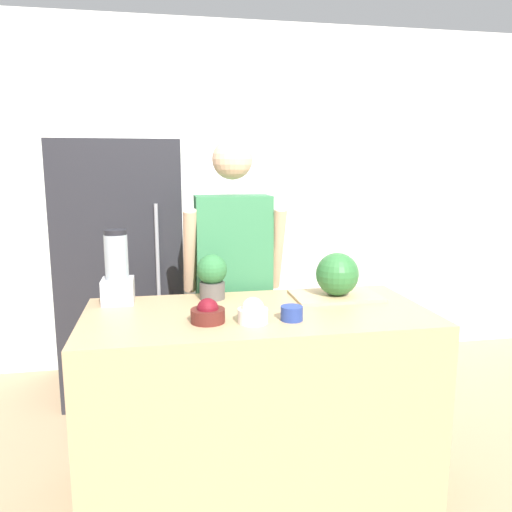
% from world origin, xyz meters
% --- Properties ---
extents(wall_back, '(8.00, 0.06, 2.60)m').
position_xyz_m(wall_back, '(0.00, 2.07, 1.30)').
color(wall_back, white).
rests_on(wall_back, ground_plane).
extents(counter_island, '(1.57, 0.74, 0.89)m').
position_xyz_m(counter_island, '(0.00, 0.37, 0.44)').
color(counter_island, tan).
rests_on(counter_island, ground_plane).
extents(refrigerator, '(0.78, 0.76, 1.70)m').
position_xyz_m(refrigerator, '(-0.69, 1.66, 0.85)').
color(refrigerator, '#232328').
rests_on(refrigerator, ground_plane).
extents(person, '(0.55, 0.27, 1.69)m').
position_xyz_m(person, '(-0.03, 0.92, 0.87)').
color(person, gray).
rests_on(person, ground_plane).
extents(cutting_board, '(0.43, 0.28, 0.01)m').
position_xyz_m(cutting_board, '(0.44, 0.54, 0.89)').
color(cutting_board, tan).
rests_on(cutting_board, counter_island).
extents(watermelon, '(0.22, 0.22, 0.22)m').
position_xyz_m(watermelon, '(0.44, 0.53, 1.01)').
color(watermelon, '#2D6B33').
rests_on(watermelon, cutting_board).
extents(bowl_cherries, '(0.15, 0.15, 0.10)m').
position_xyz_m(bowl_cherries, '(-0.24, 0.25, 0.93)').
color(bowl_cherries, '#511E19').
rests_on(bowl_cherries, counter_island).
extents(bowl_cream, '(0.13, 0.13, 0.11)m').
position_xyz_m(bowl_cream, '(-0.05, 0.21, 0.93)').
color(bowl_cream, white).
rests_on(bowl_cream, counter_island).
extents(bowl_small_blue, '(0.10, 0.10, 0.06)m').
position_xyz_m(bowl_small_blue, '(0.12, 0.21, 0.92)').
color(bowl_small_blue, navy).
rests_on(bowl_small_blue, counter_island).
extents(blender, '(0.15, 0.15, 0.36)m').
position_xyz_m(blender, '(-0.64, 0.63, 1.04)').
color(blender, '#B7B7BC').
rests_on(blender, counter_island).
extents(potted_plant, '(0.15, 0.15, 0.22)m').
position_xyz_m(potted_plant, '(-0.18, 0.63, 1.01)').
color(potted_plant, '#514C47').
rests_on(potted_plant, counter_island).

